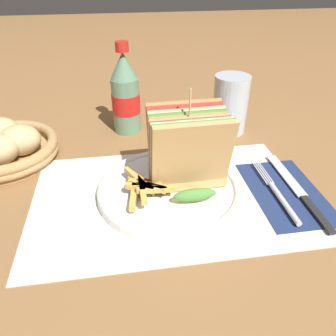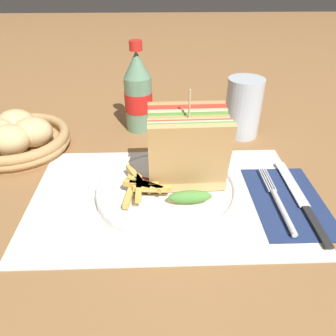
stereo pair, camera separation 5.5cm
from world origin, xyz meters
name	(u,v)px [view 1 (the left image)]	position (x,y,z in m)	size (l,w,h in m)	color
ground_plane	(168,188)	(0.00, 0.00, 0.00)	(4.00, 4.00, 0.00)	olive
placemat	(172,196)	(0.00, -0.02, 0.00)	(0.46, 0.30, 0.00)	silver
plate_main	(170,189)	(0.00, -0.02, 0.01)	(0.24, 0.24, 0.02)	white
club_sandwich	(188,150)	(0.03, -0.01, 0.08)	(0.13, 0.12, 0.17)	tan
fries_pile	(144,187)	(-0.04, -0.03, 0.03)	(0.08, 0.10, 0.02)	gold
ketchup_blob	(144,184)	(-0.04, -0.02, 0.03)	(0.03, 0.03, 0.01)	maroon
napkin	(285,192)	(0.20, -0.04, 0.00)	(0.12, 0.19, 0.00)	navy
fork	(279,196)	(0.18, -0.06, 0.01)	(0.02, 0.17, 0.01)	silver
knife	(298,190)	(0.22, -0.05, 0.01)	(0.02, 0.22, 0.00)	black
coke_bottle_near	(125,95)	(-0.06, 0.24, 0.08)	(0.06, 0.06, 0.20)	slate
glass_near	(230,104)	(0.17, 0.20, 0.06)	(0.08, 0.08, 0.13)	silver
bread_basket	(2,147)	(-0.31, 0.15, 0.03)	(0.21, 0.21, 0.07)	#AD8451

